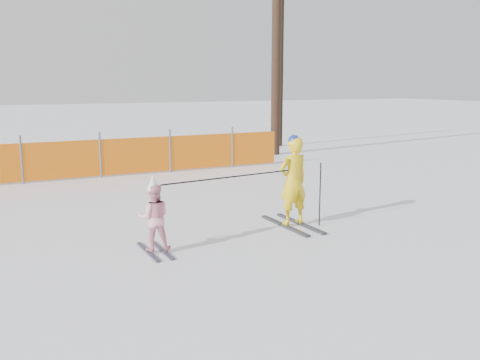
% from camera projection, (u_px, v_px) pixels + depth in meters
% --- Properties ---
extents(ground, '(120.00, 120.00, 0.00)m').
position_uv_depth(ground, '(254.00, 247.00, 8.47)').
color(ground, white).
rests_on(ground, ground).
extents(adult, '(0.60, 1.53, 1.66)m').
position_uv_depth(adult, '(293.00, 181.00, 9.58)').
color(adult, black).
rests_on(adult, ground).
extents(child, '(0.59, 1.02, 1.21)m').
position_uv_depth(child, '(154.00, 217.00, 8.13)').
color(child, black).
rests_on(child, ground).
extents(ski_poles, '(3.05, 0.33, 1.16)m').
position_uv_depth(ski_poles, '(260.00, 183.00, 9.07)').
color(ski_poles, black).
rests_on(ski_poles, ground).
extents(safety_fence, '(15.51, 0.06, 1.25)m').
position_uv_depth(safety_fence, '(8.00, 163.00, 13.52)').
color(safety_fence, '#595960').
rests_on(safety_fence, ground).
extents(tree_trunks, '(1.78, 2.47, 6.98)m').
position_uv_depth(tree_trunks, '(277.00, 62.00, 19.56)').
color(tree_trunks, '#301F15').
rests_on(tree_trunks, ground).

